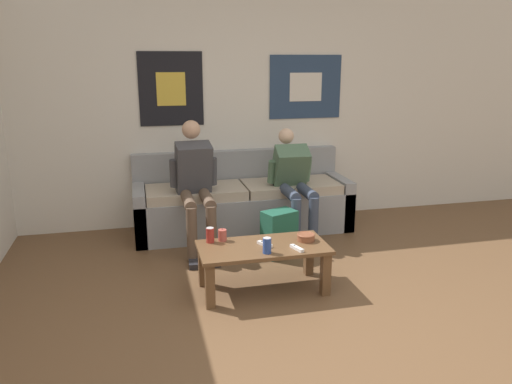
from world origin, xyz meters
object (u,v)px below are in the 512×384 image
(coffee_table, at_px, (263,254))
(drink_can_blue, at_px, (267,245))
(person_seated_teen, at_px, (294,180))
(ceramic_bowl, at_px, (306,237))
(backpack, at_px, (280,235))
(person_seated_adult, at_px, (195,181))
(couch, at_px, (242,203))
(pillar_candle, at_px, (222,235))
(game_controller_near_left, at_px, (297,248))
(drink_can_red, at_px, (210,235))
(game_controller_near_right, at_px, (265,244))

(coffee_table, bearing_deg, drink_can_blue, -93.15)
(person_seated_teen, bearing_deg, ceramic_bowl, -102.49)
(backpack, distance_m, drink_can_blue, 0.92)
(person_seated_adult, relative_size, ceramic_bowl, 8.23)
(couch, relative_size, backpack, 5.22)
(coffee_table, relative_size, drink_can_blue, 8.32)
(pillar_candle, bearing_deg, couch, 71.15)
(person_seated_teen, relative_size, ceramic_bowl, 7.38)
(couch, height_order, backpack, couch)
(drink_can_blue, xyz_separation_m, game_controller_near_left, (0.24, 0.01, -0.05))
(drink_can_red, bearing_deg, backpack, 34.04)
(ceramic_bowl, bearing_deg, game_controller_near_left, -127.55)
(coffee_table, height_order, drink_can_red, drink_can_red)
(backpack, xyz_separation_m, drink_can_red, (-0.73, -0.49, 0.23))
(game_controller_near_left, bearing_deg, game_controller_near_right, 147.05)
(backpack, distance_m, game_controller_near_left, 0.84)
(person_seated_teen, distance_m, pillar_candle, 1.32)
(couch, distance_m, ceramic_bowl, 1.48)
(ceramic_bowl, height_order, drink_can_red, drink_can_red)
(coffee_table, distance_m, pillar_candle, 0.37)
(coffee_table, bearing_deg, person_seated_adult, 110.18)
(coffee_table, distance_m, drink_can_blue, 0.21)
(person_seated_adult, bearing_deg, drink_can_blue, -72.56)
(game_controller_near_right, bearing_deg, game_controller_near_left, -32.95)
(couch, xyz_separation_m, drink_can_red, (-0.55, -1.32, 0.15))
(person_seated_adult, relative_size, game_controller_near_left, 8.40)
(person_seated_teen, relative_size, drink_can_blue, 8.95)
(person_seated_teen, distance_m, game_controller_near_left, 1.35)
(backpack, height_order, ceramic_bowl, same)
(person_seated_teen, bearing_deg, drink_can_red, -136.65)
(coffee_table, distance_m, game_controller_near_right, 0.09)
(pillar_candle, height_order, drink_can_blue, drink_can_blue)
(game_controller_near_left, bearing_deg, pillar_candle, 148.04)
(drink_can_red, bearing_deg, pillar_candle, 7.48)
(couch, height_order, ceramic_bowl, couch)
(drink_can_red, relative_size, game_controller_near_left, 0.84)
(backpack, height_order, drink_can_blue, drink_can_blue)
(game_controller_near_left, bearing_deg, ceramic_bowl, 52.45)
(backpack, xyz_separation_m, game_controller_near_left, (-0.10, -0.81, 0.18))
(backpack, relative_size, drink_can_blue, 3.56)
(pillar_candle, bearing_deg, coffee_table, -32.30)
(backpack, distance_m, ceramic_bowl, 0.67)
(drink_can_blue, bearing_deg, person_seated_adult, 107.44)
(person_seated_teen, bearing_deg, couch, 142.09)
(couch, height_order, coffee_table, couch)
(coffee_table, bearing_deg, couch, 84.27)
(drink_can_blue, xyz_separation_m, drink_can_red, (-0.39, 0.33, 0.00))
(person_seated_teen, height_order, pillar_candle, person_seated_teen)
(couch, xyz_separation_m, person_seated_adult, (-0.55, -0.40, 0.38))
(backpack, relative_size, pillar_candle, 4.13)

